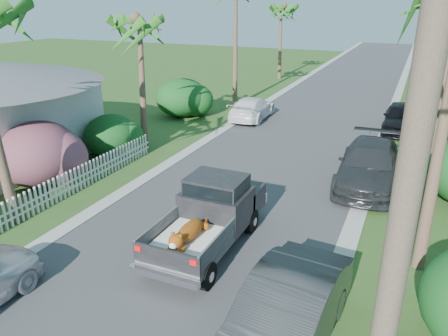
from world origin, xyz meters
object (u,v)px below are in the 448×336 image
at_px(parked_car_lf, 252,108).
at_px(utility_pole_a, 394,268).
at_px(parked_car_rm, 369,165).
at_px(parked_car_rn, 284,318).
at_px(palm_r_d, 442,2).
at_px(palm_l_d, 282,6).
at_px(utility_pole_c, 426,37).
at_px(parked_car_rf, 401,118).
at_px(palm_l_b, 138,19).
at_px(pickup_truck, 213,212).
at_px(utility_pole_d, 427,26).
at_px(utility_pole_b, 422,66).

bearing_deg(parked_car_lf, utility_pole_a, 111.39).
xyz_separation_m(parked_car_rm, parked_car_lf, (-7.87, 7.76, -0.14)).
bearing_deg(parked_car_rn, palm_r_d, 90.55).
xyz_separation_m(parked_car_lf, palm_l_d, (-2.88, 14.94, 5.76)).
bearing_deg(palm_l_d, utility_pole_c, -26.38).
bearing_deg(parked_car_rf, palm_l_b, -147.05).
height_order(parked_car_rm, palm_r_d, palm_r_d).
height_order(palm_l_b, utility_pole_a, utility_pole_a).
relative_size(pickup_truck, palm_r_d, 0.64).
xyz_separation_m(parked_car_rn, utility_pole_c, (1.89, 26.71, 3.79)).
xyz_separation_m(parked_car_lf, utility_pole_c, (9.22, 8.94, 3.92)).
relative_size(parked_car_rm, parked_car_rf, 1.21).
bearing_deg(utility_pole_d, parked_car_rn, -92.59).
xyz_separation_m(palm_l_b, utility_pole_d, (12.40, 31.00, -1.55)).
bearing_deg(parked_car_lf, pickup_truck, 103.55).
distance_m(utility_pole_c, utility_pole_d, 15.00).
bearing_deg(utility_pole_d, parked_car_lf, -111.06).
bearing_deg(utility_pole_a, utility_pole_c, 90.00).
bearing_deg(utility_pole_b, utility_pole_d, 90.00).
distance_m(parked_car_rf, palm_l_b, 15.17).
xyz_separation_m(parked_car_rn, parked_car_rm, (0.54, 10.01, 0.01)).
relative_size(parked_car_rf, palm_r_d, 0.58).
bearing_deg(parked_car_rf, parked_car_rm, -95.76).
xyz_separation_m(parked_car_rm, palm_l_b, (-11.05, 0.70, 5.32)).
xyz_separation_m(parked_car_rn, parked_car_lf, (-7.33, 17.77, -0.13)).
relative_size(parked_car_rf, utility_pole_a, 0.52).
distance_m(pickup_truck, palm_r_d, 36.25).
xyz_separation_m(pickup_truck, parked_car_rn, (3.28, -3.44, -0.20)).
bearing_deg(palm_r_d, utility_pole_b, -91.91).
height_order(parked_car_rf, palm_r_d, palm_r_d).
height_order(parked_car_lf, palm_r_d, palm_r_d).
height_order(utility_pole_a, utility_pole_d, same).
bearing_deg(utility_pole_c, palm_l_b, -127.78).
relative_size(pickup_truck, parked_car_rf, 1.09).
bearing_deg(utility_pole_b, palm_r_d, 88.09).
bearing_deg(palm_l_b, utility_pole_d, 68.20).
height_order(parked_car_lf, utility_pole_b, utility_pole_b).
relative_size(parked_car_rm, palm_r_d, 0.71).
distance_m(pickup_truck, utility_pole_d, 38.79).
bearing_deg(palm_r_d, palm_l_b, -115.41).
bearing_deg(utility_pole_c, utility_pole_a, -90.00).
distance_m(pickup_truck, utility_pole_c, 24.11).
bearing_deg(parked_car_lf, palm_l_b, 63.50).
relative_size(parked_car_rn, palm_r_d, 0.62).
height_order(palm_l_b, palm_l_d, palm_l_d).
xyz_separation_m(palm_r_d, utility_pole_c, (-0.90, -12.00, -2.14)).
distance_m(parked_car_rm, utility_pole_b, 4.35).
bearing_deg(pickup_truck, parked_car_rm, 59.86).
xyz_separation_m(pickup_truck, parked_car_lf, (-4.06, 14.33, -0.33)).
relative_size(parked_car_rf, palm_l_d, 0.61).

